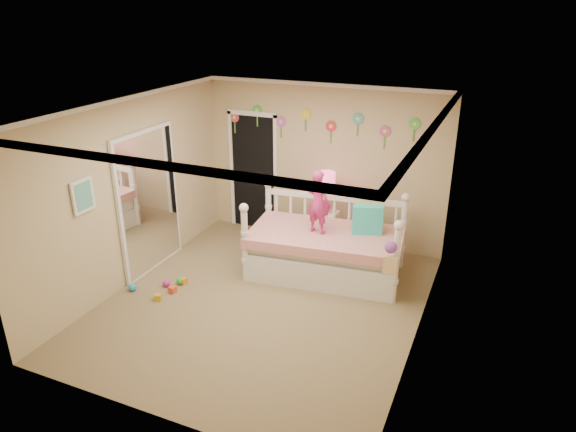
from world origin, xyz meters
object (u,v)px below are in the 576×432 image
at_px(child, 318,202).
at_px(daybed, 326,236).
at_px(table_lamp, 326,186).
at_px(nightstand, 324,231).

bearing_deg(child, daybed, -146.13).
bearing_deg(daybed, table_lamp, 104.09).
relative_size(child, nightstand, 1.38).
xyz_separation_m(daybed, nightstand, (-0.27, 0.72, -0.27)).
bearing_deg(child, nightstand, -68.82).
bearing_deg(daybed, nightstand, 104.09).
bearing_deg(child, table_lamp, -68.82).
bearing_deg(nightstand, table_lamp, 0.00).
relative_size(daybed, child, 2.39).
height_order(daybed, nightstand, daybed).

